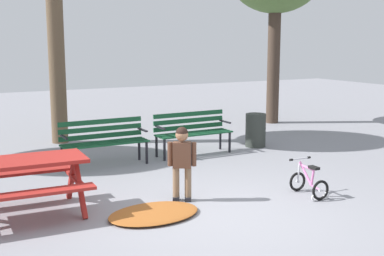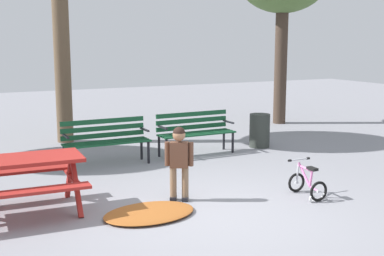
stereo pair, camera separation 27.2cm
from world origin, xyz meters
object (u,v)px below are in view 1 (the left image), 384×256
(kids_bicycle, at_px, (309,183))
(park_bench_far_left, at_px, (104,139))
(park_bench_left, at_px, (192,129))
(trash_bin, at_px, (256,130))
(child_standing, at_px, (182,158))
(picnic_table, at_px, (15,173))

(kids_bicycle, bearing_deg, park_bench_far_left, 122.90)
(park_bench_left, distance_m, trash_bin, 1.58)
(park_bench_far_left, bearing_deg, park_bench_left, 2.61)
(park_bench_left, xyz_separation_m, child_standing, (-1.59, -2.65, 0.13))
(park_bench_left, xyz_separation_m, trash_bin, (1.57, -0.00, -0.15))
(park_bench_far_left, xyz_separation_m, park_bench_left, (1.90, 0.09, 0.00))
(park_bench_far_left, bearing_deg, trash_bin, 1.35)
(park_bench_left, relative_size, kids_bicycle, 2.85)
(trash_bin, bearing_deg, picnic_table, -157.72)
(picnic_table, distance_m, park_bench_left, 4.41)
(park_bench_far_left, bearing_deg, child_standing, -83.08)
(picnic_table, bearing_deg, park_bench_far_left, 48.01)
(kids_bicycle, bearing_deg, child_standing, 159.15)
(child_standing, bearing_deg, picnic_table, 168.88)
(picnic_table, height_order, child_standing, child_standing)
(park_bench_far_left, distance_m, child_standing, 2.58)
(trash_bin, bearing_deg, kids_bicycle, -112.49)
(picnic_table, height_order, park_bench_left, park_bench_left)
(picnic_table, distance_m, kids_bicycle, 4.18)
(kids_bicycle, bearing_deg, picnic_table, 164.43)
(picnic_table, relative_size, child_standing, 1.71)
(park_bench_left, bearing_deg, trash_bin, -0.18)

